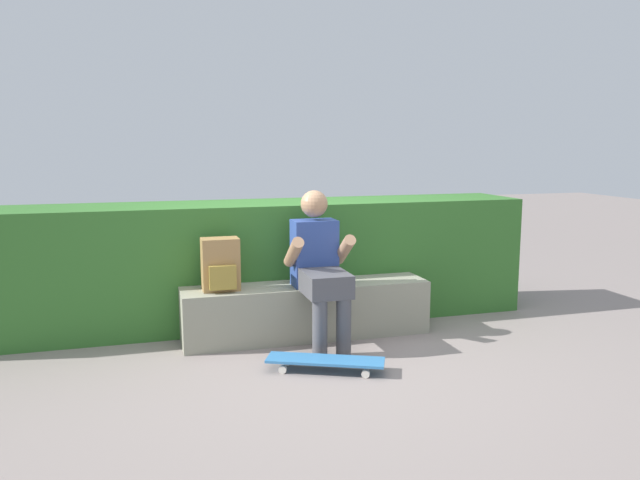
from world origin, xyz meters
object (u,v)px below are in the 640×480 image
bench_main (307,310)px  skateboard_near_person (325,361)px  backpack_on_bench (221,265)px  person_skater (319,264)px

bench_main → skateboard_near_person: size_ratio=2.43×
bench_main → backpack_on_bench: backpack_on_bench is taller
bench_main → person_skater: person_skater is taller
person_skater → skateboard_near_person: 0.81m
skateboard_near_person → bench_main: bearing=84.0°
skateboard_near_person → backpack_on_bench: size_ratio=2.03×
person_skater → backpack_on_bench: size_ratio=2.95×
person_skater → skateboard_near_person: (-0.13, -0.58, -0.56)m
bench_main → backpack_on_bench: 0.79m
person_skater → skateboard_near_person: size_ratio=1.46×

